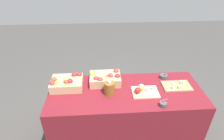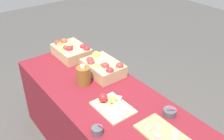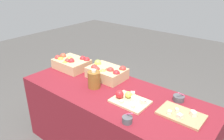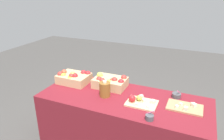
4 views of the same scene
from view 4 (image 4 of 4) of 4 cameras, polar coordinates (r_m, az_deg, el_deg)
table at (r=2.59m, az=2.91°, el=-14.64°), size 1.90×0.76×0.74m
apple_crate_left at (r=2.76m, az=-10.39°, el=-2.03°), size 0.39×0.29×0.16m
apple_crate_middle at (r=2.60m, az=-0.49°, el=-3.23°), size 0.39×0.28×0.16m
cutting_board_front at (r=2.28m, az=7.60°, el=-8.46°), size 0.32×0.24×0.09m
cutting_board_back at (r=2.31m, az=19.15°, el=-9.48°), size 0.35×0.22×0.06m
sample_bowl_near at (r=2.48m, az=17.05°, el=-6.57°), size 0.10×0.10×0.11m
sample_bowl_mid at (r=2.04m, az=10.14°, el=-12.48°), size 0.08×0.08×0.10m
cider_jug at (r=2.38m, az=-1.95°, el=-5.22°), size 0.12×0.12×0.19m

